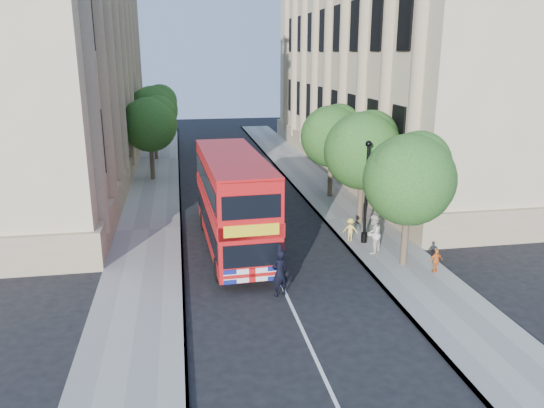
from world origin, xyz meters
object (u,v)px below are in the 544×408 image
lamp_post (366,196)px  police_constable (280,273)px  box_van (220,200)px  woman_pedestrian (373,234)px  double_decker_bus (233,200)px

lamp_post → police_constable: size_ratio=2.66×
lamp_post → box_van: 8.56m
lamp_post → woman_pedestrian: bearing=-93.6°
double_decker_bus → police_constable: size_ratio=5.20×
box_van → woman_pedestrian: box_van is taller
lamp_post → double_decker_bus: 6.52m
box_van → woman_pedestrian: size_ratio=2.41×
woman_pedestrian → police_constable: bearing=-10.2°
lamp_post → box_van: (-6.80, 5.05, -1.25)m
police_constable → lamp_post: bearing=-156.4°
box_van → woman_pedestrian: bearing=-44.8°
double_decker_bus → box_van: bearing=91.4°
double_decker_bus → police_constable: bearing=-79.3°
lamp_post → woman_pedestrian: 2.06m
box_van → woman_pedestrian: 9.35m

